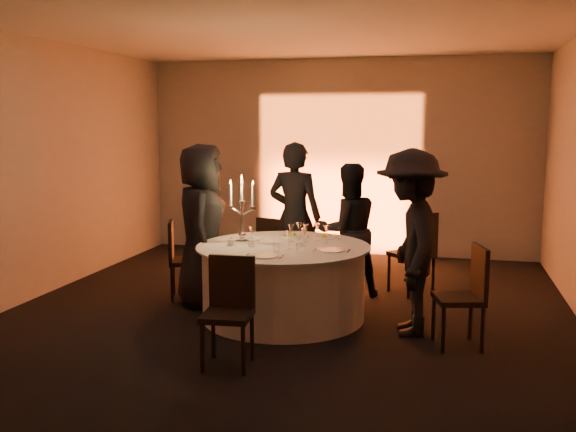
% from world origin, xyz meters
% --- Properties ---
extents(floor, '(7.00, 7.00, 0.00)m').
position_xyz_m(floor, '(0.00, 0.00, 0.00)').
color(floor, black).
rests_on(floor, ground).
extents(ceiling, '(7.00, 7.00, 0.00)m').
position_xyz_m(ceiling, '(0.00, 0.00, 3.00)').
color(ceiling, silver).
rests_on(ceiling, wall_back).
extents(wall_back, '(7.00, 0.00, 7.00)m').
position_xyz_m(wall_back, '(0.00, 3.50, 1.50)').
color(wall_back, '#A09B95').
rests_on(wall_back, floor).
extents(wall_front, '(7.00, 0.00, 7.00)m').
position_xyz_m(wall_front, '(0.00, -3.50, 1.50)').
color(wall_front, '#A09B95').
rests_on(wall_front, floor).
extents(wall_left, '(0.00, 7.00, 7.00)m').
position_xyz_m(wall_left, '(-3.00, 0.00, 1.50)').
color(wall_left, '#A09B95').
rests_on(wall_left, floor).
extents(uplighter_fixture, '(0.25, 0.12, 0.10)m').
position_xyz_m(uplighter_fixture, '(0.00, 3.20, 0.05)').
color(uplighter_fixture, black).
rests_on(uplighter_fixture, floor).
extents(banquet_table, '(1.80, 1.80, 0.77)m').
position_xyz_m(banquet_table, '(0.00, 0.00, 0.38)').
color(banquet_table, black).
rests_on(banquet_table, floor).
extents(chair_left, '(0.51, 0.51, 0.91)m').
position_xyz_m(chair_left, '(-1.34, 0.45, 0.51)').
color(chair_left, black).
rests_on(chair_left, floor).
extents(chair_back_left, '(0.47, 0.48, 0.86)m').
position_xyz_m(chair_back_left, '(-0.44, 1.28, 0.48)').
color(chair_back_left, black).
rests_on(chair_back_left, floor).
extents(chair_back_right, '(0.61, 0.61, 0.98)m').
position_xyz_m(chair_back_right, '(1.30, 1.26, 0.56)').
color(chair_back_right, black).
rests_on(chair_back_right, floor).
extents(chair_right, '(0.50, 0.50, 0.93)m').
position_xyz_m(chair_right, '(1.83, -0.45, 0.52)').
color(chair_right, black).
rests_on(chair_right, floor).
extents(chair_front, '(0.43, 0.43, 0.91)m').
position_xyz_m(chair_front, '(-0.13, -1.35, 0.51)').
color(chair_front, black).
rests_on(chair_front, floor).
extents(guest_left, '(0.80, 1.01, 1.80)m').
position_xyz_m(guest_left, '(-1.01, 0.31, 0.90)').
color(guest_left, black).
rests_on(guest_left, floor).
extents(guest_back_left, '(0.71, 0.51, 1.80)m').
position_xyz_m(guest_back_left, '(-0.15, 1.16, 0.90)').
color(guest_back_left, black).
rests_on(guest_back_left, floor).
extents(guest_back_right, '(0.95, 0.88, 1.57)m').
position_xyz_m(guest_back_right, '(0.52, 1.01, 0.78)').
color(guest_back_right, black).
rests_on(guest_back_right, floor).
extents(guest_right, '(0.82, 1.24, 1.79)m').
position_xyz_m(guest_right, '(1.30, -0.19, 0.89)').
color(guest_right, black).
rests_on(guest_right, floor).
extents(plate_left, '(0.35, 0.29, 0.01)m').
position_xyz_m(plate_left, '(-0.49, 0.21, 0.78)').
color(plate_left, white).
rests_on(plate_left, banquet_table).
extents(plate_back_left, '(0.36, 0.26, 0.08)m').
position_xyz_m(plate_back_left, '(-0.02, 0.53, 0.79)').
color(plate_back_left, white).
rests_on(plate_back_left, banquet_table).
extents(plate_back_right, '(0.35, 0.27, 0.08)m').
position_xyz_m(plate_back_right, '(0.33, 0.52, 0.79)').
color(plate_back_right, white).
rests_on(plate_back_right, banquet_table).
extents(plate_right, '(0.36, 0.26, 0.01)m').
position_xyz_m(plate_right, '(0.53, -0.15, 0.78)').
color(plate_right, white).
rests_on(plate_right, banquet_table).
extents(plate_front, '(0.36, 0.27, 0.01)m').
position_xyz_m(plate_front, '(-0.04, -0.58, 0.78)').
color(plate_front, white).
rests_on(plate_front, banquet_table).
extents(coffee_cup, '(0.11, 0.11, 0.07)m').
position_xyz_m(coffee_cup, '(-0.52, -0.13, 0.80)').
color(coffee_cup, white).
rests_on(coffee_cup, banquet_table).
extents(candelabra, '(0.30, 0.15, 0.72)m').
position_xyz_m(candelabra, '(-0.46, 0.05, 1.02)').
color(candelabra, white).
rests_on(candelabra, banquet_table).
extents(wine_glass_a, '(0.07, 0.07, 0.19)m').
position_xyz_m(wine_glass_a, '(-0.33, -0.03, 0.91)').
color(wine_glass_a, white).
rests_on(wine_glass_a, banquet_table).
extents(wine_glass_b, '(0.07, 0.07, 0.19)m').
position_xyz_m(wine_glass_b, '(0.41, 0.21, 0.91)').
color(wine_glass_b, white).
rests_on(wine_glass_b, banquet_table).
extents(wine_glass_c, '(0.07, 0.07, 0.19)m').
position_xyz_m(wine_glass_c, '(0.03, 0.21, 0.91)').
color(wine_glass_c, white).
rests_on(wine_glass_c, banquet_table).
extents(wine_glass_d, '(0.07, 0.07, 0.19)m').
position_xyz_m(wine_glass_d, '(0.29, 0.34, 0.91)').
color(wine_glass_d, white).
rests_on(wine_glass_d, banquet_table).
extents(wine_glass_e, '(0.07, 0.07, 0.19)m').
position_xyz_m(wine_glass_e, '(0.21, 0.03, 0.91)').
color(wine_glass_e, white).
rests_on(wine_glass_e, banquet_table).
extents(wine_glass_f, '(0.07, 0.07, 0.19)m').
position_xyz_m(wine_glass_f, '(0.09, 0.36, 0.91)').
color(wine_glass_f, white).
rests_on(wine_glass_f, banquet_table).
extents(wine_glass_g, '(0.07, 0.07, 0.19)m').
position_xyz_m(wine_glass_g, '(0.18, 0.25, 0.91)').
color(wine_glass_g, white).
rests_on(wine_glass_g, banquet_table).
extents(wine_glass_h, '(0.07, 0.07, 0.19)m').
position_xyz_m(wine_glass_h, '(0.11, -0.20, 0.91)').
color(wine_glass_h, white).
rests_on(wine_glass_h, banquet_table).
extents(tumbler_a, '(0.07, 0.07, 0.09)m').
position_xyz_m(tumbler_a, '(0.24, -0.32, 0.82)').
color(tumbler_a, white).
rests_on(tumbler_a, banquet_table).
extents(tumbler_b, '(0.07, 0.07, 0.09)m').
position_xyz_m(tumbler_b, '(0.02, -0.35, 0.82)').
color(tumbler_b, white).
rests_on(tumbler_b, banquet_table).
extents(tumbler_c, '(0.07, 0.07, 0.09)m').
position_xyz_m(tumbler_c, '(-0.30, -0.14, 0.82)').
color(tumbler_c, white).
rests_on(tumbler_c, banquet_table).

